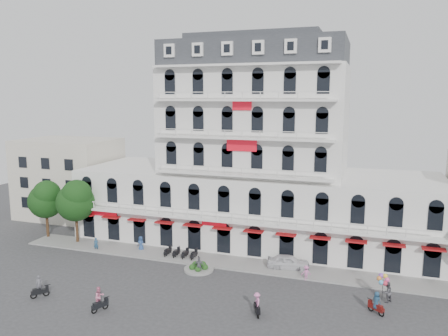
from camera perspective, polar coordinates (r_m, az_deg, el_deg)
ground at (r=41.98m, az=-2.50°, el=-16.68°), size 120.00×120.00×0.00m
sidewalk at (r=49.74m, az=1.28°, el=-12.30°), size 53.00×4.00×0.16m
main_building at (r=55.56m, az=4.06°, el=0.55°), size 45.00×15.00×25.80m
flank_building_west at (r=71.43m, az=-19.55°, el=-1.24°), size 14.00×10.00×12.00m
traffic_island at (r=47.98m, az=-3.32°, el=-12.92°), size 3.20×3.20×1.60m
parked_scooter_row at (r=51.70m, az=-5.66°, el=-11.59°), size 4.40×1.80×1.10m
tree_west_outer at (r=61.44m, az=-22.25°, el=-3.66°), size 4.50×4.48×7.76m
tree_west_inner at (r=57.89m, az=-18.82°, el=-3.89°), size 4.76×4.76×8.25m
parked_car at (r=48.65m, az=8.40°, el=-12.04°), size 4.76×2.52×1.54m
rider_west at (r=45.15m, az=-22.97°, el=-14.18°), size 1.25×1.36×2.14m
rider_southwest at (r=40.75m, az=-15.95°, el=-16.08°), size 0.97×1.61×2.26m
rider_east at (r=41.10m, az=19.28°, el=-16.32°), size 1.38×1.23×2.00m
rider_center at (r=38.83m, az=4.33°, el=-17.22°), size 0.95×1.60×2.04m
pedestrian_left at (r=54.36m, az=-10.81°, el=-9.65°), size 0.95×0.69×1.78m
pedestrian_mid at (r=46.97m, az=-3.25°, el=-12.59°), size 1.11×0.63×1.79m
pedestrian_right at (r=46.14m, az=10.67°, el=-13.31°), size 1.14×0.89×1.55m
pedestrian_far at (r=55.58m, az=-16.36°, el=-9.54°), size 0.69×0.57×1.61m
balloon_vendor at (r=43.47m, az=20.41°, el=-14.52°), size 1.55×1.40×2.45m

